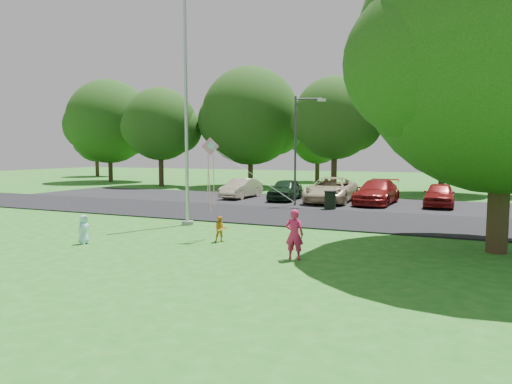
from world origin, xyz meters
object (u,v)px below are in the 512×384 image
at_px(child_yellow, 221,229).
at_px(child_blue, 84,229).
at_px(street_lamp, 300,141).
at_px(big_tree, 502,53).
at_px(kite, 211,159).
at_px(woman, 294,234).
at_px(flagpole, 186,126).
at_px(trash_can, 330,200).

relative_size(child_yellow, child_blue, 0.91).
height_order(street_lamp, big_tree, big_tree).
height_order(street_lamp, child_yellow, street_lamp).
xyz_separation_m(child_blue, kite, (3.60, 2.33, 2.33)).
distance_m(woman, child_yellow, 3.45).
bearing_deg(flagpole, trash_can, 58.73).
bearing_deg(trash_can, street_lamp, 155.16).
distance_m(street_lamp, child_blue, 13.71).
relative_size(child_yellow, kite, 0.23).
height_order(big_tree, kite, big_tree).
distance_m(child_blue, kite, 4.88).
relative_size(flagpole, child_blue, 10.18).
bearing_deg(woman, trash_can, -84.15).
distance_m(trash_can, woman, 11.44).
bearing_deg(trash_can, child_blue, -114.31).
bearing_deg(flagpole, big_tree, -4.45).
relative_size(flagpole, street_lamp, 1.63).
distance_m(woman, child_blue, 7.23).
xyz_separation_m(street_lamp, child_blue, (-3.39, -12.89, -3.20)).
relative_size(big_tree, child_blue, 10.76).
bearing_deg(kite, flagpole, 99.34).
xyz_separation_m(flagpole, kite, (2.54, -2.48, -1.34)).
bearing_deg(big_tree, trash_can, 131.47).
height_order(woman, kite, kite).
distance_m(big_tree, woman, 8.14).
relative_size(trash_can, kite, 0.26).
height_order(big_tree, child_yellow, big_tree).
xyz_separation_m(trash_can, big_tree, (7.10, -8.04, 5.46)).
bearing_deg(street_lamp, kite, -107.32).
relative_size(street_lamp, woman, 4.22).
bearing_deg(flagpole, child_blue, -102.46).
bearing_deg(big_tree, street_lamp, 135.46).
xyz_separation_m(woman, kite, (-3.59, 1.66, 2.09)).
relative_size(woman, child_yellow, 1.63).
distance_m(big_tree, kite, 9.58).
height_order(trash_can, kite, kite).
height_order(street_lamp, woman, street_lamp).
height_order(trash_can, woman, woman).
relative_size(street_lamp, trash_can, 6.06).
relative_size(child_blue, kite, 0.25).
bearing_deg(child_yellow, big_tree, -21.55).
relative_size(trash_can, child_blue, 1.03).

